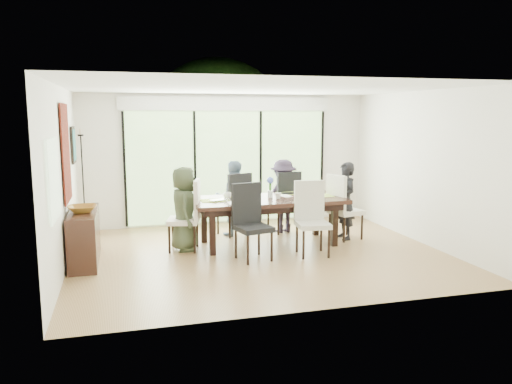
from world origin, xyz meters
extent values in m
cube|color=brown|center=(0.00, 0.00, -0.01)|extent=(6.00, 5.00, 0.01)
cube|color=white|center=(0.00, 0.00, 2.71)|extent=(6.00, 5.00, 0.01)
cube|color=white|center=(0.00, 2.51, 1.35)|extent=(6.00, 0.02, 2.70)
cube|color=silver|center=(0.00, -2.51, 1.35)|extent=(6.00, 0.02, 2.70)
cube|color=beige|center=(-3.01, 0.00, 1.35)|extent=(0.02, 5.00, 2.70)
cube|color=beige|center=(3.01, 0.00, 1.35)|extent=(0.02, 5.00, 2.70)
cube|color=#598C3F|center=(0.00, 2.47, 1.20)|extent=(4.20, 0.02, 2.30)
cube|color=white|center=(0.00, 2.46, 2.50)|extent=(4.40, 0.06, 0.28)
cube|color=black|center=(-2.10, 2.46, 1.20)|extent=(0.05, 0.04, 2.30)
cube|color=black|center=(-0.70, 2.46, 1.20)|extent=(0.05, 0.04, 2.30)
cube|color=black|center=(0.70, 2.46, 1.20)|extent=(0.05, 0.04, 2.30)
cube|color=black|center=(2.10, 2.46, 1.20)|extent=(0.05, 0.04, 2.30)
cube|color=#8CAD7F|center=(-2.97, -1.20, 1.50)|extent=(0.02, 0.90, 1.00)
cube|color=brown|center=(0.00, 3.40, -0.05)|extent=(6.00, 1.80, 0.10)
cube|color=brown|center=(0.00, 4.20, 0.55)|extent=(6.00, 0.08, 0.06)
sphere|color=#14380F|center=(-1.80, 5.20, 1.44)|extent=(3.20, 3.20, 3.20)
sphere|color=#14380F|center=(0.40, 5.80, 1.80)|extent=(4.00, 4.00, 4.00)
sphere|color=#14380F|center=(2.20, 5.00, 1.26)|extent=(2.80, 2.80, 2.80)
sphere|color=#14380F|center=(-0.60, 6.50, 1.62)|extent=(3.60, 3.60, 3.60)
cube|color=black|center=(0.31, 0.57, 0.80)|extent=(2.65, 1.22, 0.07)
cube|color=black|center=(0.31, 0.57, 0.70)|extent=(2.43, 0.99, 0.11)
cube|color=black|center=(-0.77, 0.14, 0.38)|extent=(0.10, 0.10, 0.76)
cube|color=black|center=(1.39, 0.14, 0.38)|extent=(0.10, 0.10, 0.76)
cube|color=black|center=(-0.77, 1.00, 0.38)|extent=(0.10, 0.10, 0.76)
cube|color=black|center=(1.39, 1.00, 0.38)|extent=(0.10, 0.10, 0.76)
imported|color=#3B452E|center=(-1.17, 0.57, 0.71)|extent=(0.48, 0.70, 1.43)
imported|color=black|center=(1.79, 0.57, 0.71)|extent=(0.45, 0.68, 1.43)
imported|color=#6F86A0|center=(-0.14, 1.40, 0.71)|extent=(0.69, 0.47, 1.43)
imported|color=#292030|center=(0.86, 1.40, 0.71)|extent=(0.73, 0.52, 1.43)
cube|color=#9EB841|center=(-0.64, 0.57, 0.83)|extent=(0.49, 0.35, 0.01)
cube|color=#98B741|center=(1.26, 0.57, 0.83)|extent=(0.49, 0.35, 0.01)
cube|color=#94A63B|center=(-0.14, 0.97, 0.83)|extent=(0.49, 0.35, 0.01)
cube|color=#95B340|center=(0.86, 0.97, 0.83)|extent=(0.49, 0.35, 0.01)
cube|color=white|center=(-0.24, 0.27, 0.83)|extent=(0.49, 0.35, 0.01)
cube|color=black|center=(-0.04, 0.92, 0.84)|extent=(0.29, 0.20, 0.01)
cube|color=black|center=(0.81, 0.92, 0.84)|extent=(0.27, 0.19, 0.01)
cube|color=white|center=(1.01, 0.52, 0.83)|extent=(0.33, 0.24, 0.00)
cube|color=white|center=(-0.24, 0.27, 0.85)|extent=(0.29, 0.29, 0.03)
cube|color=orange|center=(-0.24, 0.27, 0.87)|extent=(0.22, 0.22, 0.02)
cylinder|color=silver|center=(0.36, 0.62, 0.90)|extent=(0.09, 0.09, 0.13)
cylinder|color=#337226|center=(0.36, 0.62, 1.03)|extent=(0.04, 0.04, 0.18)
sphere|color=#5468D3|center=(0.36, 0.62, 1.14)|extent=(0.12, 0.12, 0.12)
imported|color=silver|center=(-0.54, 0.47, 0.84)|extent=(0.43, 0.37, 0.03)
imported|color=white|center=(-0.39, 0.72, 0.88)|extent=(0.16, 0.16, 0.11)
imported|color=white|center=(0.46, 0.47, 0.88)|extent=(0.16, 0.16, 0.10)
imported|color=white|center=(1.11, 0.67, 0.88)|extent=(0.18, 0.18, 0.11)
imported|color=white|center=(0.56, 0.62, 0.84)|extent=(0.24, 0.29, 0.02)
cube|color=black|center=(-2.76, 0.26, 0.41)|extent=(0.41, 1.45, 0.81)
imported|color=brown|center=(-2.76, 0.16, 0.87)|extent=(0.43, 0.43, 0.10)
cylinder|color=black|center=(-2.76, 0.61, 0.83)|extent=(0.09, 0.09, 0.04)
cylinder|color=black|center=(-2.76, 0.61, 1.40)|extent=(0.02, 0.02, 1.13)
cylinder|color=black|center=(-2.76, 0.61, 1.96)|extent=(0.09, 0.09, 0.03)
cylinder|color=silver|center=(-2.76, 0.61, 2.02)|extent=(0.03, 0.03, 0.09)
cube|color=maroon|center=(-2.97, 0.40, 1.70)|extent=(0.02, 1.00, 1.50)
cube|color=black|center=(-2.97, 1.70, 1.75)|extent=(0.03, 0.55, 0.65)
cube|color=#1C565A|center=(-2.95, 1.70, 1.75)|extent=(0.01, 0.45, 0.55)
camera|label=1|loc=(-2.16, -7.71, 2.29)|focal=35.00mm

